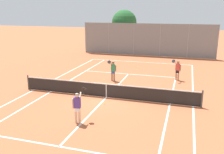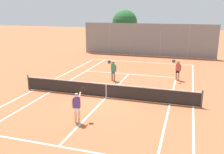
% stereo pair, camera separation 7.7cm
% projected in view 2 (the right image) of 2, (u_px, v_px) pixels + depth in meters
% --- Properties ---
extents(ground_plane, '(120.00, 120.00, 0.00)m').
position_uv_depth(ground_plane, '(106.00, 97.00, 16.50)').
color(ground_plane, '#B25B38').
extents(court_line_markings, '(11.10, 23.90, 0.01)m').
position_uv_depth(court_line_markings, '(106.00, 97.00, 16.50)').
color(court_line_markings, silver).
rests_on(court_line_markings, ground).
extents(tennis_net, '(12.00, 0.10, 1.07)m').
position_uv_depth(tennis_net, '(106.00, 90.00, 16.37)').
color(tennis_net, '#474C47').
rests_on(tennis_net, ground).
extents(player_near_side, '(0.56, 0.82, 1.77)m').
position_uv_depth(player_near_side, '(77.00, 106.00, 12.61)').
color(player_near_side, beige).
rests_on(player_near_side, ground).
extents(player_far_left, '(0.56, 0.82, 1.77)m').
position_uv_depth(player_far_left, '(113.00, 70.00, 20.07)').
color(player_far_left, '#936B4C').
rests_on(player_far_left, ground).
extents(player_far_right, '(0.75, 0.72, 1.77)m').
position_uv_depth(player_far_right, '(178.00, 69.00, 20.24)').
color(player_far_right, tan).
rests_on(player_far_right, ground).
extents(loose_tennis_ball_0, '(0.07, 0.07, 0.07)m').
position_uv_depth(loose_tennis_ball_0, '(138.00, 67.00, 24.94)').
color(loose_tennis_ball_0, '#D1DB33').
rests_on(loose_tennis_ball_0, ground).
extents(loose_tennis_ball_1, '(0.07, 0.07, 0.07)m').
position_uv_depth(loose_tennis_ball_1, '(165.00, 75.00, 21.92)').
color(loose_tennis_ball_1, '#D1DB33').
rests_on(loose_tennis_ball_1, ground).
extents(loose_tennis_ball_2, '(0.07, 0.07, 0.07)m').
position_uv_depth(loose_tennis_ball_2, '(104.00, 79.00, 20.58)').
color(loose_tennis_ball_2, '#D1DB33').
rests_on(loose_tennis_ball_2, ground).
extents(loose_tennis_ball_3, '(0.07, 0.07, 0.07)m').
position_uv_depth(loose_tennis_ball_3, '(104.00, 103.00, 15.34)').
color(loose_tennis_ball_3, '#D1DB33').
rests_on(loose_tennis_ball_3, ground).
extents(loose_tennis_ball_4, '(0.07, 0.07, 0.07)m').
position_uv_depth(loose_tennis_ball_4, '(186.00, 73.00, 22.78)').
color(loose_tennis_ball_4, '#D1DB33').
rests_on(loose_tennis_ball_4, ground).
extents(loose_tennis_ball_5, '(0.07, 0.07, 0.07)m').
position_uv_depth(loose_tennis_ball_5, '(135.00, 66.00, 25.27)').
color(loose_tennis_ball_5, '#D1DB33').
rests_on(loose_tennis_ball_5, ground).
extents(back_fence, '(16.40, 0.08, 3.98)m').
position_uv_depth(back_fence, '(147.00, 40.00, 30.71)').
color(back_fence, gray).
rests_on(back_fence, ground).
extents(tree_behind_left, '(3.38, 3.38, 5.58)m').
position_uv_depth(tree_behind_left, '(126.00, 23.00, 34.12)').
color(tree_behind_left, brown).
rests_on(tree_behind_left, ground).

